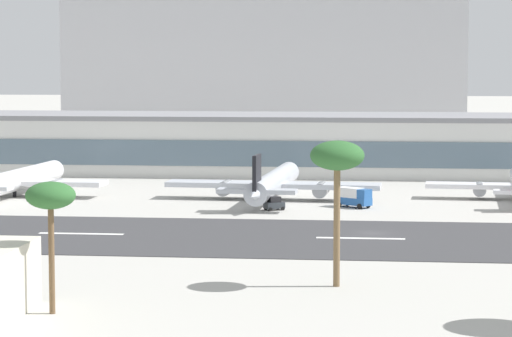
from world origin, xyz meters
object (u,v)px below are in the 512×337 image
Objects in this scene: terminal_building at (285,144)px; service_box_truck_0 at (354,197)px; palm_tree_0 at (51,199)px; airliner_blue_tail_gate_0 at (15,181)px; palm_tree_3 at (337,160)px; airliner_black_tail_gate_1 at (272,184)px; distant_hotel_block at (266,60)px; service_baggage_tug_1 at (274,204)px.

terminal_building reaches higher than service_box_truck_0.
service_box_truck_0 is at bearing 72.50° from palm_tree_0.
airliner_blue_tail_gate_0 is 2.79× the size of palm_tree_3.
palm_tree_3 is (16.13, -125.94, 7.16)m from terminal_building.
airliner_blue_tail_gate_0 is 46.00m from airliner_black_tail_gate_1.
airliner_blue_tail_gate_0 is 6.89× the size of service_box_truck_0.
palm_tree_0 is (5.09, -254.64, -13.76)m from distant_hotel_block.
palm_tree_0 is (-26.43, -83.83, 9.16)m from service_box_truck_0.
airliner_black_tail_gate_1 is at bearing -175.35° from service_box_truck_0.
distant_hotel_block is 240.72m from palm_tree_3.
service_box_truck_0 is 68.61m from palm_tree_3.
service_box_truck_0 is 1.77× the size of service_baggage_tug_1.
palm_tree_0 reaches higher than service_baggage_tug_1.
terminal_building is 4.87× the size of airliner_black_tail_gate_1.
distant_hotel_block is at bearing 97.70° from terminal_building.
airliner_black_tail_gate_1 is (46.00, -0.19, 0.04)m from airliner_blue_tail_gate_0.
airliner_blue_tail_gate_0 is 12.21× the size of service_baggage_tug_1.
palm_tree_0 is at bearing -72.60° from service_box_truck_0.
airliner_black_tail_gate_1 is 16.55m from service_box_truck_0.
airliner_blue_tail_gate_0 is 0.98× the size of airliner_black_tail_gate_1.
service_box_truck_0 is at bearing -94.69° from airliner_blue_tail_gate_0.
palm_tree_0 is 30.96m from palm_tree_3.
palm_tree_0 is at bearing 175.80° from airliner_black_tail_gate_1.
service_baggage_tug_1 is 65.08m from palm_tree_3.
distant_hotel_block is (-15.20, 112.46, 18.32)m from terminal_building.
airliner_blue_tail_gate_0 is 97.54m from palm_tree_3.
terminal_building is at bearing -82.30° from distant_hotel_block.
distant_hotel_block is 34.38× the size of service_baggage_tug_1.
service_box_truck_0 is 88.37m from palm_tree_0.
palm_tree_3 is at bearing -166.17° from airliner_black_tail_gate_1.
service_baggage_tug_1 is at bearing 101.27° from palm_tree_3.
terminal_building is at bearing -120.34° from service_baggage_tug_1.
terminal_building is 60.76m from service_box_truck_0.
service_baggage_tug_1 is at bearing -86.70° from terminal_building.
palm_tree_0 is at bearing -148.26° from palm_tree_3.
airliner_blue_tail_gate_0 is 49.49m from service_baggage_tug_1.
terminal_building is at bearing 85.93° from palm_tree_0.
palm_tree_3 is at bearing -55.26° from service_box_truck_0.
distant_hotel_block is 175.20m from service_box_truck_0.
distant_hotel_block is at bearing -6.70° from airliner_blue_tail_gate_0.
distant_hotel_block is 9.71× the size of palm_tree_0.
airliner_blue_tail_gate_0 is at bearing -153.13° from service_box_truck_0.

